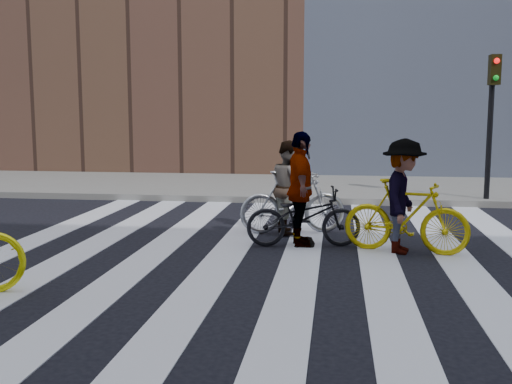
% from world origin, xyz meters
% --- Properties ---
extents(ground, '(100.00, 100.00, 0.00)m').
position_xyz_m(ground, '(0.00, 0.00, 0.00)').
color(ground, black).
rests_on(ground, ground).
extents(sidewalk_far, '(100.00, 5.00, 0.15)m').
position_xyz_m(sidewalk_far, '(0.00, 7.50, 0.07)').
color(sidewalk_far, gray).
rests_on(sidewalk_far, ground).
extents(zebra_crosswalk, '(8.25, 10.00, 0.01)m').
position_xyz_m(zebra_crosswalk, '(0.00, 0.00, 0.01)').
color(zebra_crosswalk, white).
rests_on(zebra_crosswalk, ground).
extents(traffic_signal, '(0.22, 0.42, 3.33)m').
position_xyz_m(traffic_signal, '(4.40, 5.32, 2.28)').
color(traffic_signal, black).
rests_on(traffic_signal, ground).
extents(bike_silver_mid, '(1.90, 0.94, 1.10)m').
position_xyz_m(bike_silver_mid, '(0.29, 1.68, 0.55)').
color(bike_silver_mid, '#ADB0B8').
rests_on(bike_silver_mid, ground).
extents(bike_yellow_right, '(1.91, 0.93, 1.11)m').
position_xyz_m(bike_yellow_right, '(2.07, 0.46, 0.55)').
color(bike_yellow_right, '#DDC00C').
rests_on(bike_yellow_right, ground).
extents(bike_dark_rear, '(1.86, 0.89, 0.94)m').
position_xyz_m(bike_dark_rear, '(0.54, 0.69, 0.47)').
color(bike_dark_rear, black).
rests_on(bike_dark_rear, ground).
extents(rider_mid, '(0.78, 0.91, 1.61)m').
position_xyz_m(rider_mid, '(0.24, 1.68, 0.81)').
color(rider_mid, slate).
rests_on(rider_mid, ground).
extents(rider_right, '(0.87, 1.22, 1.71)m').
position_xyz_m(rider_right, '(2.02, 0.46, 0.85)').
color(rider_right, slate).
rests_on(rider_right, ground).
extents(rider_rear, '(0.59, 1.11, 1.80)m').
position_xyz_m(rider_rear, '(0.49, 0.69, 0.90)').
color(rider_rear, slate).
rests_on(rider_rear, ground).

